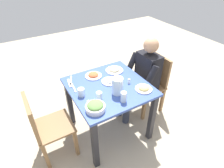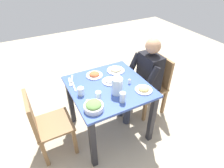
{
  "view_description": "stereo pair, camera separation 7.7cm",
  "coord_description": "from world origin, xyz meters",
  "px_view_note": "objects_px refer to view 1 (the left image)",
  "views": [
    {
      "loc": [
        -1.48,
        0.82,
        1.98
      ],
      "look_at": [
        -0.05,
        -0.02,
        0.79
      ],
      "focal_mm": 29.44,
      "sensor_mm": 36.0,
      "label": 1
    },
    {
      "loc": [
        -1.51,
        0.75,
        1.98
      ],
      "look_at": [
        -0.05,
        -0.02,
        0.79
      ],
      "focal_mm": 29.44,
      "sensor_mm": 36.0,
      "label": 2
    }
  ],
  "objects_px": {
    "salt_shaker": "(129,81)",
    "water_glass_center": "(81,92)",
    "salad_bowl": "(95,107)",
    "water_glass_near_right": "(99,96)",
    "plate_beans": "(114,70)",
    "plate_fries": "(144,88)",
    "plate_rice_curry": "(93,75)",
    "plate_yoghurt": "(110,81)",
    "water_glass_by_pitcher": "(124,97)",
    "dining_table": "(109,94)",
    "water_pitcher": "(117,86)",
    "chair_near": "(152,81)",
    "diner_near": "(142,77)",
    "chair_far": "(45,126)"
  },
  "relations": [
    {
      "from": "dining_table",
      "to": "plate_yoghurt",
      "type": "height_order",
      "value": "plate_yoghurt"
    },
    {
      "from": "plate_beans",
      "to": "plate_fries",
      "type": "distance_m",
      "value": 0.51
    },
    {
      "from": "plate_yoghurt",
      "to": "water_glass_center",
      "type": "distance_m",
      "value": 0.39
    },
    {
      "from": "chair_far",
      "to": "water_glass_by_pitcher",
      "type": "relative_size",
      "value": 7.63
    },
    {
      "from": "chair_near",
      "to": "water_pitcher",
      "type": "distance_m",
      "value": 0.87
    },
    {
      "from": "plate_fries",
      "to": "plate_yoghurt",
      "type": "height_order",
      "value": "same"
    },
    {
      "from": "diner_near",
      "to": "plate_beans",
      "type": "relative_size",
      "value": 5.16
    },
    {
      "from": "dining_table",
      "to": "water_pitcher",
      "type": "xyz_separation_m",
      "value": [
        -0.16,
        -0.02,
        0.23
      ]
    },
    {
      "from": "dining_table",
      "to": "plate_fries",
      "type": "height_order",
      "value": "plate_fries"
    },
    {
      "from": "chair_near",
      "to": "water_glass_near_right",
      "type": "distance_m",
      "value": 1.05
    },
    {
      "from": "water_pitcher",
      "to": "water_glass_by_pitcher",
      "type": "relative_size",
      "value": 1.7
    },
    {
      "from": "water_pitcher",
      "to": "salad_bowl",
      "type": "bearing_deg",
      "value": 110.44
    },
    {
      "from": "plate_yoghurt",
      "to": "water_glass_by_pitcher",
      "type": "xyz_separation_m",
      "value": [
        -0.37,
        0.04,
        0.04
      ]
    },
    {
      "from": "water_glass_near_right",
      "to": "water_glass_by_pitcher",
      "type": "bearing_deg",
      "value": -126.01
    },
    {
      "from": "plate_beans",
      "to": "water_glass_near_right",
      "type": "height_order",
      "value": "water_glass_near_right"
    },
    {
      "from": "diner_near",
      "to": "plate_fries",
      "type": "relative_size",
      "value": 6.08
    },
    {
      "from": "salt_shaker",
      "to": "water_glass_center",
      "type": "bearing_deg",
      "value": 83.34
    },
    {
      "from": "chair_far",
      "to": "water_pitcher",
      "type": "height_order",
      "value": "water_pitcher"
    },
    {
      "from": "plate_fries",
      "to": "water_glass_center",
      "type": "relative_size",
      "value": 2.16
    },
    {
      "from": "water_glass_near_right",
      "to": "salt_shaker",
      "type": "height_order",
      "value": "water_glass_near_right"
    },
    {
      "from": "chair_far",
      "to": "water_glass_near_right",
      "type": "relative_size",
      "value": 9.25
    },
    {
      "from": "chair_near",
      "to": "plate_yoghurt",
      "type": "distance_m",
      "value": 0.77
    },
    {
      "from": "plate_yoghurt",
      "to": "water_glass_center",
      "type": "xyz_separation_m",
      "value": [
        -0.07,
        0.38,
        0.03
      ]
    },
    {
      "from": "water_glass_by_pitcher",
      "to": "salt_shaker",
      "type": "distance_m",
      "value": 0.33
    },
    {
      "from": "plate_yoghurt",
      "to": "chair_near",
      "type": "bearing_deg",
      "value": -87.58
    },
    {
      "from": "water_glass_by_pitcher",
      "to": "water_glass_center",
      "type": "relative_size",
      "value": 1.28
    },
    {
      "from": "plate_beans",
      "to": "water_glass_by_pitcher",
      "type": "distance_m",
      "value": 0.6
    },
    {
      "from": "plate_fries",
      "to": "salt_shaker",
      "type": "relative_size",
      "value": 3.5
    },
    {
      "from": "plate_yoghurt",
      "to": "water_glass_near_right",
      "type": "relative_size",
      "value": 2.03
    },
    {
      "from": "plate_beans",
      "to": "water_glass_near_right",
      "type": "xyz_separation_m",
      "value": [
        -0.4,
        0.42,
        0.03
      ]
    },
    {
      "from": "plate_rice_curry",
      "to": "salt_shaker",
      "type": "xyz_separation_m",
      "value": [
        -0.33,
        -0.3,
        0.01
      ]
    },
    {
      "from": "water_glass_center",
      "to": "plate_beans",
      "type": "bearing_deg",
      "value": -65.89
    },
    {
      "from": "chair_near",
      "to": "water_glass_center",
      "type": "bearing_deg",
      "value": 95.01
    },
    {
      "from": "chair_near",
      "to": "water_glass_center",
      "type": "distance_m",
      "value": 1.15
    },
    {
      "from": "plate_rice_curry",
      "to": "water_glass_center",
      "type": "distance_m",
      "value": 0.38
    },
    {
      "from": "diner_near",
      "to": "dining_table",
      "type": "bearing_deg",
      "value": 98.87
    },
    {
      "from": "water_glass_by_pitcher",
      "to": "water_glass_center",
      "type": "bearing_deg",
      "value": 47.94
    },
    {
      "from": "salad_bowl",
      "to": "plate_rice_curry",
      "type": "distance_m",
      "value": 0.59
    },
    {
      "from": "water_pitcher",
      "to": "plate_fries",
      "type": "bearing_deg",
      "value": -109.17
    },
    {
      "from": "plate_rice_curry",
      "to": "dining_table",
      "type": "bearing_deg",
      "value": -166.04
    },
    {
      "from": "water_glass_center",
      "to": "plate_fries",
      "type": "bearing_deg",
      "value": -111.72
    },
    {
      "from": "water_glass_center",
      "to": "diner_near",
      "type": "bearing_deg",
      "value": -83.87
    },
    {
      "from": "plate_beans",
      "to": "diner_near",
      "type": "bearing_deg",
      "value": -114.16
    },
    {
      "from": "dining_table",
      "to": "chair_near",
      "type": "xyz_separation_m",
      "value": [
        0.09,
        -0.77,
        -0.13
      ]
    },
    {
      "from": "salad_bowl",
      "to": "water_glass_near_right",
      "type": "xyz_separation_m",
      "value": [
        0.12,
        -0.1,
        0.0
      ]
    },
    {
      "from": "chair_far",
      "to": "plate_yoghurt",
      "type": "distance_m",
      "value": 0.86
    },
    {
      "from": "salad_bowl",
      "to": "water_glass_near_right",
      "type": "height_order",
      "value": "water_glass_near_right"
    },
    {
      "from": "plate_rice_curry",
      "to": "water_glass_center",
      "type": "bearing_deg",
      "value": 135.03
    },
    {
      "from": "water_glass_by_pitcher",
      "to": "chair_near",
      "type": "bearing_deg",
      "value": -62.5
    },
    {
      "from": "plate_rice_curry",
      "to": "water_glass_near_right",
      "type": "distance_m",
      "value": 0.45
    }
  ]
}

